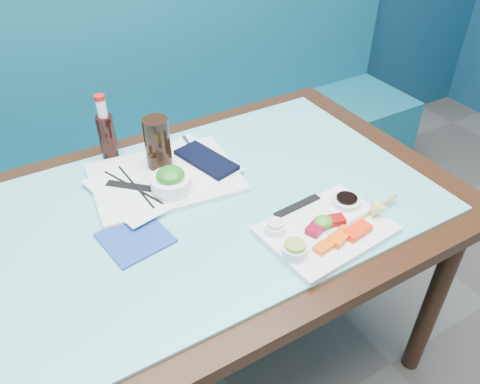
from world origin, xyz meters
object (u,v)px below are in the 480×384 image
serving_tray (165,178)px  blue_napkin (135,238)px  seaweed_bowl (171,184)px  sashimi_plate (326,230)px  cola_glass (158,143)px  dining_table (207,228)px  cola_bottle_body (108,138)px  booth_bench (124,167)px

serving_tray → blue_napkin: size_ratio=2.67×
seaweed_bowl → blue_napkin: size_ratio=0.74×
sashimi_plate → serving_tray: bearing=117.3°
cola_glass → blue_napkin: size_ratio=1.01×
dining_table → blue_napkin: 0.24m
dining_table → cola_bottle_body: cola_bottle_body is taller
sashimi_plate → cola_bottle_body: (-0.36, 0.60, 0.06)m
cola_bottle_body → dining_table: bearing=-66.5°
cola_bottle_body → blue_napkin: 0.39m
dining_table → cola_bottle_body: size_ratio=9.75×
serving_tray → cola_glass: size_ratio=2.65×
booth_bench → cola_bottle_body: size_ratio=20.89×
blue_napkin → booth_bench: bearing=76.3°
booth_bench → cola_glass: 0.79m
booth_bench → serving_tray: booth_bench is taller
seaweed_bowl → cola_bottle_body: 0.28m
serving_tray → seaweed_bowl: seaweed_bowl is taller
seaweed_bowl → blue_napkin: 0.19m
cola_glass → serving_tray: bearing=-100.3°
booth_bench → cola_bottle_body: bearing=-106.9°
blue_napkin → dining_table: bearing=9.9°
sashimi_plate → serving_tray: same height
cola_glass → cola_bottle_body: cola_glass is taller
cola_glass → cola_bottle_body: size_ratio=1.07×
cola_glass → cola_bottle_body: bearing=128.4°
dining_table → cola_glass: (-0.04, 0.21, 0.18)m
booth_bench → cola_glass: bearing=-93.9°
seaweed_bowl → booth_bench: bearing=85.3°
dining_table → seaweed_bowl: 0.16m
sashimi_plate → blue_napkin: bearing=147.3°
booth_bench → blue_napkin: bearing=-103.7°
sashimi_plate → blue_napkin: (-0.42, 0.22, -0.00)m
dining_table → blue_napkin: size_ratio=9.17×
cola_bottle_body → blue_napkin: cola_bottle_body is taller
serving_tray → cola_glass: 0.10m
cola_bottle_body → cola_glass: bearing=-51.6°
booth_bench → seaweed_bowl: (-0.06, -0.76, 0.42)m
sashimi_plate → cola_glass: cola_glass is taller
sashimi_plate → blue_napkin: 0.48m
sashimi_plate → blue_napkin: size_ratio=2.05×
sashimi_plate → serving_tray: 0.49m
seaweed_bowl → serving_tray: bearing=82.4°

